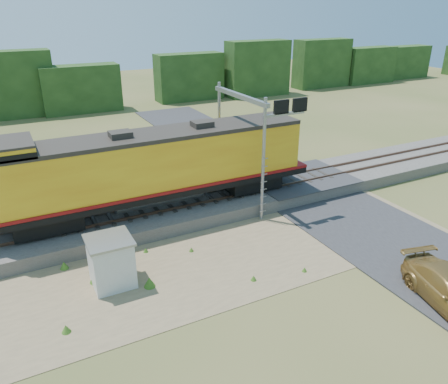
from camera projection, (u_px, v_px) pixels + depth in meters
ground at (259, 252)px, 22.99m from camera, size 140.00×140.00×0.00m
ballast at (210, 203)px, 27.72m from camera, size 70.00×5.00×0.80m
rails at (210, 196)px, 27.53m from camera, size 70.00×1.54×0.16m
dirt_shoulder at (221, 257)px, 22.55m from camera, size 26.00×8.00×0.03m
road at (351, 217)px, 26.51m from camera, size 7.00×66.00×0.86m
tree_line_north at (95, 84)px, 52.74m from camera, size 130.00×3.00×6.50m
weed_clumps at (197, 268)px, 21.60m from camera, size 15.00×6.20×0.56m
locomotive at (152, 167)px, 25.00m from camera, size 19.35×2.95×4.99m
shed at (111, 262)px, 19.93m from camera, size 2.02×2.02×2.38m
signal_gantry at (251, 122)px, 26.19m from camera, size 2.93×6.20×7.38m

